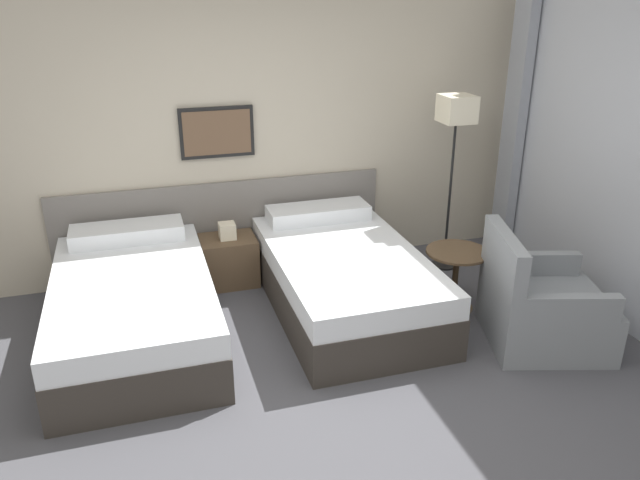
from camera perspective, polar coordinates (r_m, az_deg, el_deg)
The scene contains 8 objects.
ground_plane at distance 4.17m, azimuth 1.10°, elevation -14.57°, with size 16.00×16.00×0.00m, color #47474C.
wall_headboard at distance 5.62m, azimuth -6.19°, elevation 9.85°, with size 10.00×0.10×2.70m.
bed_near_door at distance 4.89m, azimuth -16.63°, elevation -5.88°, with size 1.14×2.00×0.65m.
bed_near_window at distance 5.13m, azimuth 2.25°, elevation -3.52°, with size 1.14×2.00×0.65m.
nightstand at distance 5.62m, azimuth -8.33°, elevation -1.78°, with size 0.49×0.40×0.57m.
floor_lamp at distance 5.67m, azimuth 12.33°, elevation 10.57°, with size 0.28×0.28×1.62m.
side_table at distance 5.19m, azimuth 12.33°, elevation -2.49°, with size 0.51×0.51×0.52m.
armchair at distance 4.95m, azimuth 19.52°, elevation -5.97°, with size 1.02×1.01×0.87m.
Camera 1 is at (-1.05, -3.16, 2.52)m, focal length 35.00 mm.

